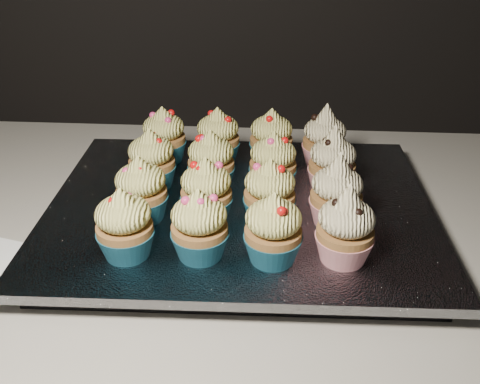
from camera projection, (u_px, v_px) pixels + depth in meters
The scene contains 19 objects.
worktop at pixel (166, 223), 0.75m from camera, with size 2.44×0.64×0.04m, color beige.
baking_tray at pixel (240, 218), 0.70m from camera, with size 0.45×0.34×0.02m, color black.
foil_lining at pixel (240, 207), 0.69m from camera, with size 0.49×0.38×0.01m, color silver.
cupcake_0 at pixel (124, 226), 0.57m from camera, with size 0.06×0.06×0.08m.
cupcake_1 at pixel (199, 227), 0.57m from camera, with size 0.06×0.06×0.08m.
cupcake_2 at pixel (273, 230), 0.57m from camera, with size 0.06×0.06×0.08m.
cupcake_3 at pixel (345, 228), 0.57m from camera, with size 0.06×0.06×0.10m.
cupcake_4 at pixel (141, 191), 0.64m from camera, with size 0.06×0.06×0.08m.
cupcake_5 at pixel (206, 192), 0.64m from camera, with size 0.06×0.06×0.08m.
cupcake_6 at pixel (270, 194), 0.63m from camera, with size 0.06×0.06×0.08m.
cupcake_7 at pixel (336, 194), 0.63m from camera, with size 0.06×0.06×0.10m.
cupcake_8 at pixel (152, 161), 0.71m from camera, with size 0.06×0.06×0.08m.
cupcake_9 at pixel (211, 162), 0.71m from camera, with size 0.06×0.06×0.08m.
cupcake_10 at pixel (273, 164), 0.70m from camera, with size 0.06×0.06×0.08m.
cupcake_11 at pixel (332, 163), 0.70m from camera, with size 0.06×0.06×0.10m.
cupcake_12 at pixel (164, 137), 0.78m from camera, with size 0.06×0.06×0.08m.
cupcake_13 at pixel (218, 138), 0.78m from camera, with size 0.06×0.06×0.08m.
cupcake_14 at pixel (271, 139), 0.77m from camera, with size 0.06×0.06×0.08m.
cupcake_15 at pixel (324, 139), 0.76m from camera, with size 0.06×0.06×0.10m.
Camera 1 is at (0.14, 1.08, 1.29)m, focal length 40.00 mm.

